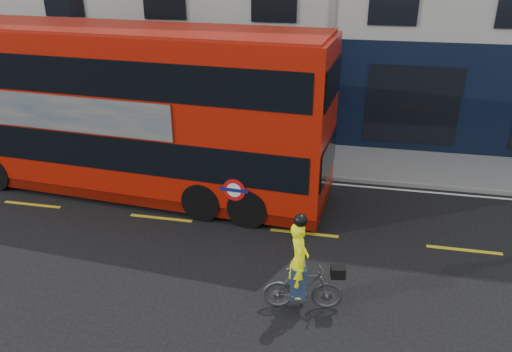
# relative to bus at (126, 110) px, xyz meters

# --- Properties ---
(ground) EXTENTS (120.00, 120.00, 0.00)m
(ground) POSITION_rel_bus_xyz_m (5.55, -3.17, -2.52)
(ground) COLOR black
(ground) RESTS_ON ground
(pavement) EXTENTS (60.00, 3.00, 0.12)m
(pavement) POSITION_rel_bus_xyz_m (5.55, 3.33, -2.46)
(pavement) COLOR gray
(pavement) RESTS_ON ground
(kerb) EXTENTS (60.00, 0.12, 0.13)m
(kerb) POSITION_rel_bus_xyz_m (5.55, 1.83, -2.45)
(kerb) COLOR gray
(kerb) RESTS_ON ground
(road_edge_line) EXTENTS (58.00, 0.10, 0.01)m
(road_edge_line) POSITION_rel_bus_xyz_m (5.55, 1.53, -2.51)
(road_edge_line) COLOR silver
(road_edge_line) RESTS_ON ground
(lane_dashes) EXTENTS (58.00, 0.12, 0.01)m
(lane_dashes) POSITION_rel_bus_xyz_m (5.55, -1.67, -2.51)
(lane_dashes) COLOR gold
(lane_dashes) RESTS_ON ground
(bus) EXTENTS (12.34, 3.73, 4.91)m
(bus) POSITION_rel_bus_xyz_m (0.00, 0.00, 0.00)
(bus) COLOR #AD1506
(bus) RESTS_ON ground
(cyclist) EXTENTS (1.70, 0.73, 2.22)m
(cyclist) POSITION_rel_bus_xyz_m (5.82, -4.67, -1.77)
(cyclist) COLOR #47494C
(cyclist) RESTS_ON ground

